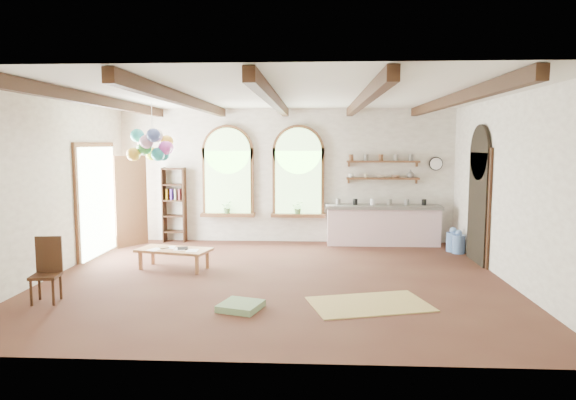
# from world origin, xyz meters

# --- Properties ---
(floor) EXTENTS (8.00, 8.00, 0.00)m
(floor) POSITION_xyz_m (0.00, 0.00, 0.00)
(floor) COLOR #533122
(floor) RESTS_ON ground
(ceiling_beams) EXTENTS (6.20, 6.80, 0.18)m
(ceiling_beams) POSITION_xyz_m (0.00, 0.00, 3.10)
(ceiling_beams) COLOR #381E11
(ceiling_beams) RESTS_ON ceiling
(window_left) EXTENTS (1.30, 0.28, 2.20)m
(window_left) POSITION_xyz_m (-1.40, 3.43, 1.63)
(window_left) COLOR brown
(window_left) RESTS_ON floor
(window_right) EXTENTS (1.30, 0.28, 2.20)m
(window_right) POSITION_xyz_m (0.30, 3.43, 1.63)
(window_right) COLOR brown
(window_right) RESTS_ON floor
(left_doorway) EXTENTS (0.10, 1.90, 2.50)m
(left_doorway) POSITION_xyz_m (-3.95, 1.80, 1.15)
(left_doorway) COLOR brown
(left_doorway) RESTS_ON floor
(right_doorway) EXTENTS (0.10, 1.30, 2.40)m
(right_doorway) POSITION_xyz_m (3.95, 1.50, 1.10)
(right_doorway) COLOR black
(right_doorway) RESTS_ON floor
(kitchen_counter) EXTENTS (2.68, 0.62, 0.94)m
(kitchen_counter) POSITION_xyz_m (2.30, 3.20, 0.48)
(kitchen_counter) COLOR beige
(kitchen_counter) RESTS_ON floor
(wall_shelf_lower) EXTENTS (1.70, 0.24, 0.04)m
(wall_shelf_lower) POSITION_xyz_m (2.30, 3.38, 1.55)
(wall_shelf_lower) COLOR brown
(wall_shelf_lower) RESTS_ON wall_back
(wall_shelf_upper) EXTENTS (1.70, 0.24, 0.04)m
(wall_shelf_upper) POSITION_xyz_m (2.30, 3.38, 1.95)
(wall_shelf_upper) COLOR brown
(wall_shelf_upper) RESTS_ON wall_back
(wall_clock) EXTENTS (0.32, 0.04, 0.32)m
(wall_clock) POSITION_xyz_m (3.55, 3.45, 1.90)
(wall_clock) COLOR black
(wall_clock) RESTS_ON wall_back
(bookshelf) EXTENTS (0.53, 0.32, 1.80)m
(bookshelf) POSITION_xyz_m (-2.70, 3.32, 0.90)
(bookshelf) COLOR #381E11
(bookshelf) RESTS_ON floor
(coffee_table) EXTENTS (1.47, 0.93, 0.39)m
(coffee_table) POSITION_xyz_m (-1.97, 0.60, 0.34)
(coffee_table) COLOR tan
(coffee_table) RESTS_ON floor
(side_chair) EXTENTS (0.44, 0.44, 0.98)m
(side_chair) POSITION_xyz_m (-3.32, -1.52, 0.28)
(side_chair) COLOR #381E11
(side_chair) RESTS_ON floor
(floor_mat) EXTENTS (1.93, 1.47, 0.02)m
(floor_mat) POSITION_xyz_m (1.52, -1.39, 0.01)
(floor_mat) COLOR tan
(floor_mat) RESTS_ON floor
(floor_cushion) EXTENTS (0.69, 0.69, 0.10)m
(floor_cushion) POSITION_xyz_m (-0.36, -1.71, 0.05)
(floor_cushion) COLOR #6C8C60
(floor_cushion) RESTS_ON floor
(water_jug_a) EXTENTS (0.28, 0.28, 0.54)m
(water_jug_a) POSITION_xyz_m (3.75, 2.50, 0.23)
(water_jug_a) COLOR #5E88CB
(water_jug_a) RESTS_ON floor
(water_jug_b) EXTENTS (0.27, 0.27, 0.52)m
(water_jug_b) POSITION_xyz_m (3.82, 2.30, 0.23)
(water_jug_b) COLOR #5E88CB
(water_jug_b) RESTS_ON floor
(balloon_cluster) EXTENTS (0.84, 0.93, 1.16)m
(balloon_cluster) POSITION_xyz_m (-2.47, 1.04, 2.33)
(balloon_cluster) COLOR white
(balloon_cluster) RESTS_ON floor
(table_book) EXTENTS (0.27, 0.30, 0.02)m
(table_book) POSITION_xyz_m (-2.26, 0.64, 0.40)
(table_book) COLOR olive
(table_book) RESTS_ON coffee_table
(tablet) EXTENTS (0.27, 0.33, 0.01)m
(tablet) POSITION_xyz_m (-1.81, 0.63, 0.40)
(tablet) COLOR black
(tablet) RESTS_ON coffee_table
(potted_plant_left) EXTENTS (0.27, 0.23, 0.30)m
(potted_plant_left) POSITION_xyz_m (-1.40, 3.32, 0.85)
(potted_plant_left) COLOR #598C4C
(potted_plant_left) RESTS_ON window_left
(potted_plant_right) EXTENTS (0.27, 0.23, 0.30)m
(potted_plant_right) POSITION_xyz_m (0.30, 3.32, 0.85)
(potted_plant_right) COLOR #598C4C
(potted_plant_right) RESTS_ON window_right
(shelf_cup_a) EXTENTS (0.12, 0.10, 0.10)m
(shelf_cup_a) POSITION_xyz_m (1.55, 3.38, 1.62)
(shelf_cup_a) COLOR white
(shelf_cup_a) RESTS_ON wall_shelf_lower
(shelf_cup_b) EXTENTS (0.10, 0.10, 0.09)m
(shelf_cup_b) POSITION_xyz_m (1.90, 3.38, 1.62)
(shelf_cup_b) COLOR beige
(shelf_cup_b) RESTS_ON wall_shelf_lower
(shelf_bowl_a) EXTENTS (0.22, 0.22, 0.05)m
(shelf_bowl_a) POSITION_xyz_m (2.25, 3.38, 1.60)
(shelf_bowl_a) COLOR beige
(shelf_bowl_a) RESTS_ON wall_shelf_lower
(shelf_bowl_b) EXTENTS (0.20, 0.20, 0.06)m
(shelf_bowl_b) POSITION_xyz_m (2.60, 3.38, 1.60)
(shelf_bowl_b) COLOR #8C664C
(shelf_bowl_b) RESTS_ON wall_shelf_lower
(shelf_vase) EXTENTS (0.18, 0.18, 0.19)m
(shelf_vase) POSITION_xyz_m (2.95, 3.38, 1.67)
(shelf_vase) COLOR slate
(shelf_vase) RESTS_ON wall_shelf_lower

